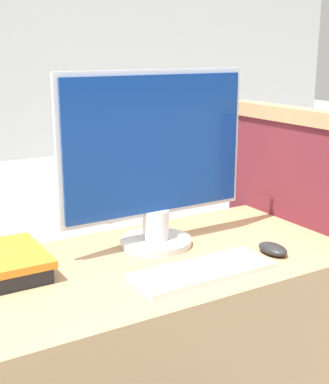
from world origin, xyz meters
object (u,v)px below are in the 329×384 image
object	(u,v)px
keyboard	(203,271)
book_stack	(6,262)
monitor	(155,158)
mouse	(273,249)
far_chair	(115,147)

from	to	relation	value
keyboard	book_stack	world-z (taller)	book_stack
monitor	keyboard	xyz separation A→B (m)	(-0.00, -0.25, -0.26)
monitor	mouse	size ratio (longest dim) A/B	5.89
monitor	keyboard	size ratio (longest dim) A/B	1.55
mouse	far_chair	xyz separation A→B (m)	(0.82, 2.77, -0.20)
monitor	keyboard	world-z (taller)	monitor
keyboard	far_chair	world-z (taller)	far_chair
monitor	book_stack	world-z (taller)	monitor
monitor	far_chair	distance (m)	2.78
far_chair	book_stack	bearing A→B (deg)	-151.35
keyboard	far_chair	xyz separation A→B (m)	(1.08, 2.78, -0.20)
monitor	book_stack	bearing A→B (deg)	177.59
mouse	book_stack	bearing A→B (deg)	159.67
keyboard	monitor	bearing A→B (deg)	89.75
monitor	mouse	world-z (taller)	monitor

